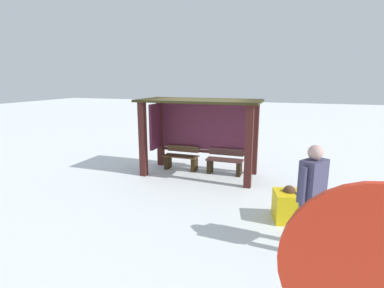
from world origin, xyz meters
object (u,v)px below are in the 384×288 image
object	(u,v)px
bus_shelter	(198,122)
dog	(308,201)
bench_center_inside	(225,163)
person_walking	(312,190)
grit_bin	(292,206)
bench_left_inside	(181,159)

from	to	relation	value
bus_shelter	dog	xyz separation A→B (m)	(2.99, -2.51, -1.03)
bus_shelter	bench_center_inside	bearing A→B (deg)	8.94
person_walking	bus_shelter	bearing A→B (deg)	131.14
grit_bin	person_walking	bearing A→B (deg)	-76.05
bus_shelter	bench_left_inside	distance (m)	1.35
bus_shelter	person_walking	distance (m)	4.54
bus_shelter	grit_bin	size ratio (longest dim) A/B	4.87
bench_center_inside	dog	xyz separation A→B (m)	(2.20, -2.63, 0.18)
dog	grit_bin	xyz separation A→B (m)	(-0.28, 0.13, -0.21)
bench_left_inside	person_walking	size ratio (longest dim) A/B	0.61
bench_center_inside	bench_left_inside	bearing A→B (deg)	179.99
bench_center_inside	dog	bearing A→B (deg)	-50.09
person_walking	bench_left_inside	bearing A→B (deg)	135.24
bus_shelter	bench_center_inside	size ratio (longest dim) A/B	3.15
bench_left_inside	dog	bearing A→B (deg)	-36.32
bench_center_inside	bus_shelter	bearing A→B (deg)	-171.06
bus_shelter	grit_bin	xyz separation A→B (m)	(2.72, -2.38, -1.24)
bench_left_inside	bus_shelter	bearing A→B (deg)	-12.06
bus_shelter	person_walking	size ratio (longest dim) A/B	1.92
bench_center_inside	grit_bin	distance (m)	3.16
bus_shelter	bench_left_inside	xyz separation A→B (m)	(-0.58, 0.12, -1.22)
person_walking	grit_bin	size ratio (longest dim) A/B	2.53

